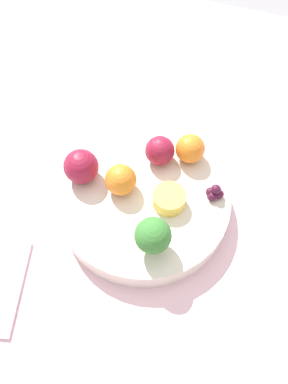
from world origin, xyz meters
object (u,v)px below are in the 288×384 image
apple_green (80,168)px  grape_cluster (215,192)px  orange_front (120,181)px  small_cup (169,199)px  broccoli (153,236)px  bowl (144,202)px  apple_red (157,150)px  orange_back (190,149)px

apple_green → grape_cluster: (-0.21, -0.04, -0.02)m
orange_front → small_cup: (-0.08, -0.00, -0.01)m
broccoli → orange_front: size_ratio=1.30×
broccoli → small_cup: bearing=-89.7°
bowl → small_cup: size_ratio=5.40×
apple_green → orange_front: apple_green is taller
apple_green → orange_front: bearing=-178.6°
bowl → apple_red: bearing=-86.2°
apple_red → small_cup: size_ratio=0.95×
bowl → apple_red: apple_red is taller
apple_red → orange_back: (-0.05, -0.02, -0.00)m
bowl → grape_cluster: size_ratio=9.53×
broccoli → orange_back: bearing=-91.2°
apple_green → orange_back: bearing=-146.6°
broccoli → small_cup: broccoli is taller
orange_front → grape_cluster: (-0.14, -0.04, -0.01)m
apple_red → orange_front: orange_front is taller
orange_back → apple_green: bearing=33.4°
grape_cluster → broccoli: bearing=61.5°
small_cup → broccoli: bearing=90.3°
bowl → broccoli: broccoli is taller
orange_front → apple_green: bearing=1.4°
apple_green → orange_front: size_ratio=1.12×
broccoli → grape_cluster: (-0.06, -0.11, -0.03)m
broccoli → small_cup: (0.00, -0.08, -0.02)m
grape_cluster → small_cup: (0.06, 0.04, 0.00)m
grape_cluster → orange_back: bearing=-44.9°
bowl → apple_green: (0.10, 0.00, 0.05)m
small_cup → grape_cluster: bearing=-149.4°
bowl → apple_red: (0.00, -0.07, 0.04)m
bowl → orange_back: bearing=-115.2°
bowl → grape_cluster: 0.11m
bowl → grape_cluster: grape_cluster is taller
orange_front → broccoli: bearing=136.4°
orange_front → bowl: bearing=-177.5°
bowl → apple_red: size_ratio=5.66×
bowl → apple_green: bearing=1.8°
apple_red → orange_back: same height
broccoli → small_cup: 0.08m
orange_back → small_cup: size_ratio=0.95×
broccoli → orange_front: (0.08, -0.07, -0.01)m
apple_red → small_cup: bearing=121.6°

